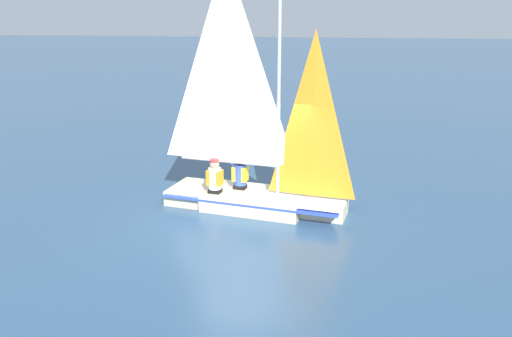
# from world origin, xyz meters

# --- Properties ---
(ground_plane) EXTENTS (260.00, 260.00, 0.00)m
(ground_plane) POSITION_xyz_m (0.00, 0.00, 0.00)
(ground_plane) COLOR #2D4C6B
(sailboat_main) EXTENTS (1.77, 4.34, 5.73)m
(sailboat_main) POSITION_xyz_m (-0.00, -0.04, 0.93)
(sailboat_main) COLOR beige
(sailboat_main) RESTS_ON ground_plane
(sailor_helm) EXTENTS (0.32, 0.36, 1.16)m
(sailor_helm) POSITION_xyz_m (-0.22, -0.45, 0.63)
(sailor_helm) COLOR black
(sailor_helm) RESTS_ON ground_plane
(sailor_crew) EXTENTS (0.32, 0.36, 1.16)m
(sailor_crew) POSITION_xyz_m (0.21, -0.94, 0.63)
(sailor_crew) COLOR black
(sailor_crew) RESTS_ON ground_plane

